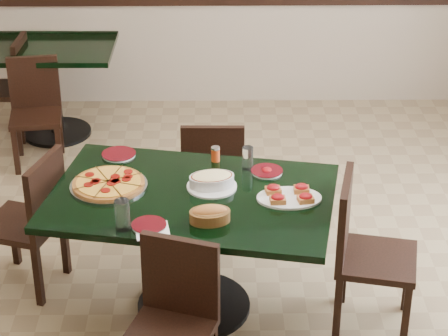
{
  "coord_description": "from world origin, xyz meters",
  "views": [
    {
      "loc": [
        0.04,
        -4.32,
        3.07
      ],
      "look_at": [
        0.08,
        0.0,
        0.78
      ],
      "focal_mm": 70.0,
      "sensor_mm": 36.0,
      "label": 1
    }
  ],
  "objects_px": {
    "pepperoni_pizza": "(109,184)",
    "lasagna_casserole": "(212,180)",
    "back_table": "(52,74)",
    "chair_left": "(33,216)",
    "back_chair_near": "(35,106)",
    "bruschetta_platter": "(289,195)",
    "main_table": "(192,223)",
    "back_chair_left": "(11,83)",
    "chair_near": "(174,315)",
    "bread_basket": "(210,214)",
    "chair_right": "(362,246)",
    "chair_far": "(213,173)"
  },
  "relations": [
    {
      "from": "pepperoni_pizza",
      "to": "lasagna_casserole",
      "type": "xyz_separation_m",
      "value": [
        0.56,
        -0.02,
        0.03
      ]
    },
    {
      "from": "back_table",
      "to": "chair_left",
      "type": "relative_size",
      "value": 1.16
    },
    {
      "from": "back_chair_near",
      "to": "bruschetta_platter",
      "type": "bearing_deg",
      "value": -55.89
    },
    {
      "from": "back_chair_near",
      "to": "chair_left",
      "type": "bearing_deg",
      "value": -87.62
    },
    {
      "from": "main_table",
      "to": "back_chair_left",
      "type": "relative_size",
      "value": 2.05
    },
    {
      "from": "chair_near",
      "to": "bread_basket",
      "type": "distance_m",
      "value": 0.55
    },
    {
      "from": "chair_left",
      "to": "bread_basket",
      "type": "distance_m",
      "value": 1.18
    },
    {
      "from": "main_table",
      "to": "chair_right",
      "type": "xyz_separation_m",
      "value": [
        0.92,
        -0.14,
        -0.06
      ]
    },
    {
      "from": "lasagna_casserole",
      "to": "chair_near",
      "type": "bearing_deg",
      "value": -114.53
    },
    {
      "from": "back_chair_left",
      "to": "bread_basket",
      "type": "distance_m",
      "value": 3.06
    },
    {
      "from": "chair_left",
      "to": "pepperoni_pizza",
      "type": "distance_m",
      "value": 0.57
    },
    {
      "from": "main_table",
      "to": "back_chair_near",
      "type": "bearing_deg",
      "value": 133.64
    },
    {
      "from": "chair_far",
      "to": "lasagna_casserole",
      "type": "xyz_separation_m",
      "value": [
        -0.01,
        -0.71,
        0.34
      ]
    },
    {
      "from": "pepperoni_pizza",
      "to": "back_table",
      "type": "bearing_deg",
      "value": 107.32
    },
    {
      "from": "pepperoni_pizza",
      "to": "lasagna_casserole",
      "type": "distance_m",
      "value": 0.56
    },
    {
      "from": "chair_right",
      "to": "pepperoni_pizza",
      "type": "xyz_separation_m",
      "value": [
        -1.37,
        0.24,
        0.26
      ]
    },
    {
      "from": "back_chair_left",
      "to": "bruschetta_platter",
      "type": "xyz_separation_m",
      "value": [
        2.0,
        -2.38,
        0.32
      ]
    },
    {
      "from": "back_chair_near",
      "to": "bruschetta_platter",
      "type": "height_order",
      "value": "bruschetta_platter"
    },
    {
      "from": "back_chair_near",
      "to": "chair_right",
      "type": "bearing_deg",
      "value": -51.2
    },
    {
      "from": "back_chair_near",
      "to": "lasagna_casserole",
      "type": "relative_size",
      "value": 2.91
    },
    {
      "from": "chair_right",
      "to": "lasagna_casserole",
      "type": "height_order",
      "value": "chair_right"
    },
    {
      "from": "bread_basket",
      "to": "pepperoni_pizza",
      "type": "bearing_deg",
      "value": 138.56
    },
    {
      "from": "back_chair_left",
      "to": "lasagna_casserole",
      "type": "bearing_deg",
      "value": 37.71
    },
    {
      "from": "back_chair_near",
      "to": "bruschetta_platter",
      "type": "distance_m",
      "value": 2.63
    },
    {
      "from": "lasagna_casserole",
      "to": "back_chair_near",
      "type": "bearing_deg",
      "value": 115.07
    },
    {
      "from": "back_chair_left",
      "to": "chair_far",
      "type": "bearing_deg",
      "value": 48.4
    },
    {
      "from": "back_table",
      "to": "pepperoni_pizza",
      "type": "xyz_separation_m",
      "value": [
        0.7,
        -2.24,
        0.24
      ]
    },
    {
      "from": "chair_left",
      "to": "back_chair_near",
      "type": "xyz_separation_m",
      "value": [
        -0.29,
        1.66,
        -0.04
      ]
    },
    {
      "from": "chair_far",
      "to": "chair_right",
      "type": "distance_m",
      "value": 1.22
    },
    {
      "from": "chair_far",
      "to": "bread_basket",
      "type": "bearing_deg",
      "value": 90.08
    },
    {
      "from": "chair_left",
      "to": "back_table",
      "type": "bearing_deg",
      "value": -155.93
    },
    {
      "from": "bread_basket",
      "to": "chair_near",
      "type": "bearing_deg",
      "value": -120.89
    },
    {
      "from": "back_chair_left",
      "to": "bruschetta_platter",
      "type": "distance_m",
      "value": 3.12
    },
    {
      "from": "pepperoni_pizza",
      "to": "chair_far",
      "type": "bearing_deg",
      "value": 50.41
    },
    {
      "from": "chair_near",
      "to": "back_chair_near",
      "type": "relative_size",
      "value": 1.06
    },
    {
      "from": "chair_near",
      "to": "chair_right",
      "type": "relative_size",
      "value": 0.94
    },
    {
      "from": "bread_basket",
      "to": "chair_far",
      "type": "bearing_deg",
      "value": 81.59
    },
    {
      "from": "back_table",
      "to": "chair_right",
      "type": "height_order",
      "value": "chair_right"
    },
    {
      "from": "back_table",
      "to": "chair_right",
      "type": "xyz_separation_m",
      "value": [
        2.07,
        -2.47,
        -0.02
      ]
    },
    {
      "from": "main_table",
      "to": "chair_far",
      "type": "xyz_separation_m",
      "value": [
        0.11,
        0.78,
        -0.11
      ]
    },
    {
      "from": "chair_right",
      "to": "chair_left",
      "type": "bearing_deg",
      "value": 91.11
    },
    {
      "from": "chair_near",
      "to": "back_chair_left",
      "type": "height_order",
      "value": "chair_near"
    },
    {
      "from": "back_table",
      "to": "lasagna_casserole",
      "type": "relative_size",
      "value": 3.66
    },
    {
      "from": "pepperoni_pizza",
      "to": "bruschetta_platter",
      "type": "height_order",
      "value": "bruschetta_platter"
    },
    {
      "from": "pepperoni_pizza",
      "to": "bread_basket",
      "type": "height_order",
      "value": "bread_basket"
    },
    {
      "from": "main_table",
      "to": "bruschetta_platter",
      "type": "bearing_deg",
      "value": 4.49
    },
    {
      "from": "back_chair_left",
      "to": "chair_left",
      "type": "bearing_deg",
      "value": 17.4
    },
    {
      "from": "back_table",
      "to": "bruschetta_platter",
      "type": "distance_m",
      "value": 2.93
    },
    {
      "from": "chair_right",
      "to": "lasagna_casserole",
      "type": "distance_m",
      "value": 0.89
    },
    {
      "from": "back_chair_near",
      "to": "pepperoni_pizza",
      "type": "height_order",
      "value": "back_chair_near"
    }
  ]
}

